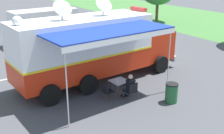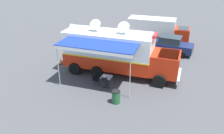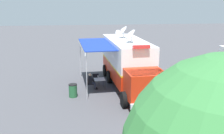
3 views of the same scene
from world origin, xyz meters
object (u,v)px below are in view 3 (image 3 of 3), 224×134
(trash_bin, at_px, (73,91))
(folding_chair_at_table, at_px, (89,83))
(water_bottle, at_px, (98,77))
(folding_table, at_px, (99,80))
(seated_responder, at_px, (91,81))
(command_truck, at_px, (129,62))
(folding_chair_beside_table, at_px, (96,79))
(traffic_cone, at_px, (116,66))

(trash_bin, bearing_deg, folding_chair_at_table, -128.53)
(trash_bin, bearing_deg, water_bottle, -136.57)
(folding_table, bearing_deg, trash_bin, 38.97)
(folding_chair_at_table, bearing_deg, trash_bin, 51.47)
(water_bottle, bearing_deg, seated_responder, 30.67)
(command_truck, distance_m, seated_responder, 3.09)
(command_truck, relative_size, water_bottle, 43.02)
(folding_table, xyz_separation_m, folding_chair_at_table, (0.80, 0.14, -0.16))
(water_bottle, relative_size, folding_chair_beside_table, 0.26)
(command_truck, height_order, folding_chair_beside_table, command_truck)
(command_truck, xyz_separation_m, trash_bin, (4.11, 1.59, -1.49))
(water_bottle, xyz_separation_m, folding_chair_beside_table, (0.13, -0.67, -0.32))
(water_bottle, height_order, seated_responder, seated_responder)
(folding_chair_at_table, relative_size, traffic_cone, 1.50)
(seated_responder, height_order, trash_bin, seated_responder)
(folding_chair_at_table, relative_size, seated_responder, 0.70)
(seated_responder, bearing_deg, water_bottle, -149.33)
(folding_table, height_order, water_bottle, water_bottle)
(folding_chair_at_table, height_order, trash_bin, trash_bin)
(folding_table, height_order, trash_bin, trash_bin)
(water_bottle, bearing_deg, traffic_cone, -111.60)
(water_bottle, height_order, folding_chair_at_table, water_bottle)
(folding_chair_beside_table, bearing_deg, folding_chair_at_table, 59.81)
(folding_chair_at_table, height_order, traffic_cone, folding_chair_at_table)
(command_truck, xyz_separation_m, water_bottle, (2.28, -0.15, -1.11))
(folding_table, bearing_deg, water_bottle, -62.50)
(folding_table, height_order, folding_chair_beside_table, folding_chair_beside_table)
(folding_chair_at_table, bearing_deg, traffic_cone, -116.53)
(command_truck, bearing_deg, traffic_cone, -88.07)
(water_bottle, distance_m, trash_bin, 2.55)
(command_truck, bearing_deg, trash_bin, 21.08)
(trash_bin, relative_size, traffic_cone, 1.57)
(water_bottle, height_order, traffic_cone, water_bottle)
(folding_table, distance_m, folding_chair_at_table, 0.83)
(folding_chair_beside_table, bearing_deg, traffic_cone, -115.71)
(seated_responder, bearing_deg, traffic_cone, -115.02)
(folding_table, bearing_deg, command_truck, -179.28)
(command_truck, distance_m, folding_table, 2.53)
(water_bottle, xyz_separation_m, seated_responder, (0.52, 0.31, -0.18))
(command_truck, relative_size, trash_bin, 10.59)
(seated_responder, bearing_deg, folding_chair_at_table, 3.97)
(command_truck, relative_size, seated_responder, 7.71)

